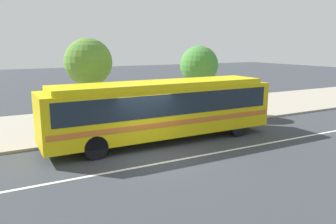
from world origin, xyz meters
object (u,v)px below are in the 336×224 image
at_px(pedestrian_waiting_near_sign, 102,115).
at_px(pedestrian_walking_along_curb, 107,113).
at_px(street_tree_near_stop, 88,63).
at_px(street_tree_mid_block, 199,66).
at_px(transit_bus, 162,107).
at_px(bus_stop_sign, 220,93).

distance_m(pedestrian_waiting_near_sign, pedestrian_walking_along_curb, 1.03).
xyz_separation_m(street_tree_near_stop, street_tree_mid_block, (7.25, 0.33, -0.38)).
relative_size(pedestrian_waiting_near_sign, pedestrian_walking_along_curb, 1.06).
bearing_deg(pedestrian_walking_along_curb, transit_bus, -56.91).
relative_size(transit_bus, street_tree_near_stop, 2.33).
height_order(transit_bus, bus_stop_sign, transit_bus).
bearing_deg(street_tree_near_stop, bus_stop_sign, -15.68).
distance_m(bus_stop_sign, street_tree_mid_block, 2.78).
height_order(transit_bus, street_tree_near_stop, street_tree_near_stop).
bearing_deg(pedestrian_waiting_near_sign, transit_bus, -39.31).
bearing_deg(bus_stop_sign, street_tree_near_stop, 164.32).
bearing_deg(street_tree_mid_block, pedestrian_walking_along_curb, -169.13).
xyz_separation_m(transit_bus, pedestrian_walking_along_curb, (-1.85, 2.83, -0.61)).
distance_m(transit_bus, bus_stop_sign, 5.04).
bearing_deg(pedestrian_waiting_near_sign, bus_stop_sign, -1.75).
bearing_deg(pedestrian_waiting_near_sign, street_tree_near_stop, 92.63).
distance_m(pedestrian_walking_along_curb, bus_stop_sign, 6.70).
xyz_separation_m(pedestrian_walking_along_curb, street_tree_mid_block, (6.61, 1.27, 2.23)).
distance_m(pedestrian_walking_along_curb, street_tree_near_stop, 2.84).
xyz_separation_m(pedestrian_waiting_near_sign, pedestrian_walking_along_curb, (0.55, 0.87, -0.07)).
bearing_deg(street_tree_near_stop, transit_bus, -56.65).
height_order(bus_stop_sign, street_tree_mid_block, street_tree_mid_block).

